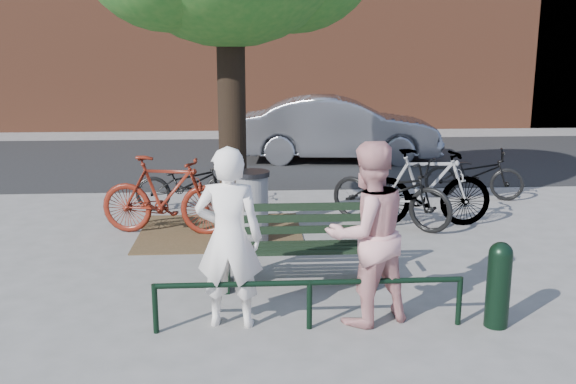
{
  "coord_description": "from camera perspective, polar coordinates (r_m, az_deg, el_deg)",
  "views": [
    {
      "loc": [
        -0.59,
        -7.06,
        2.74
      ],
      "look_at": [
        -0.07,
        1.0,
        0.89
      ],
      "focal_mm": 40.0,
      "sensor_mm": 36.0,
      "label": 1
    }
  ],
  "objects": [
    {
      "name": "ground",
      "position": [
        7.6,
        1.02,
        -8.21
      ],
      "size": [
        90.0,
        90.0,
        0.0
      ],
      "primitive_type": "plane",
      "color": "gray",
      "rests_on": "ground"
    },
    {
      "name": "dirt_pit",
      "position": [
        9.66,
        -5.99,
        -3.56
      ],
      "size": [
        2.4,
        2.0,
        0.02
      ],
      "primitive_type": "cube",
      "color": "brown",
      "rests_on": "ground"
    },
    {
      "name": "road",
      "position": [
        15.81,
        -1.5,
        2.95
      ],
      "size": [
        40.0,
        7.0,
        0.01
      ],
      "primitive_type": "cube",
      "color": "black",
      "rests_on": "ground"
    },
    {
      "name": "park_bench",
      "position": [
        7.51,
        0.98,
        -4.59
      ],
      "size": [
        1.74,
        0.54,
        0.97
      ],
      "color": "black",
      "rests_on": "ground"
    },
    {
      "name": "guard_railing",
      "position": [
        6.34,
        1.93,
        -8.71
      ],
      "size": [
        3.06,
        0.06,
        0.51
      ],
      "color": "black",
      "rests_on": "ground"
    },
    {
      "name": "person_left",
      "position": [
        6.29,
        -5.26,
        -4.08
      ],
      "size": [
        0.71,
        0.51,
        1.81
      ],
      "primitive_type": "imported",
      "rotation": [
        0.0,
        0.0,
        3.02
      ],
      "color": "white",
      "rests_on": "ground"
    },
    {
      "name": "person_right",
      "position": [
        6.39,
        7.05,
        -3.69
      ],
      "size": [
        1.09,
        0.98,
        1.85
      ],
      "primitive_type": "imported",
      "rotation": [
        0.0,
        0.0,
        3.52
      ],
      "color": "#DA9796",
      "rests_on": "ground"
    },
    {
      "name": "bollard",
      "position": [
        6.7,
        18.22,
        -7.58
      ],
      "size": [
        0.23,
        0.23,
        0.87
      ],
      "color": "black",
      "rests_on": "ground"
    },
    {
      "name": "litter_bin",
      "position": [
        9.08,
        -3.2,
        -1.27
      ],
      "size": [
        0.5,
        0.5,
        1.02
      ],
      "color": "gray",
      "rests_on": "ground"
    },
    {
      "name": "bicycle_a",
      "position": [
        10.94,
        -8.94,
        0.73
      ],
      "size": [
        1.76,
        0.63,
        0.92
      ],
      "primitive_type": "imported",
      "rotation": [
        0.0,
        0.0,
        1.56
      ],
      "color": "black",
      "rests_on": "ground"
    },
    {
      "name": "bicycle_b",
      "position": [
        9.59,
        -10.82,
        -0.3
      ],
      "size": [
        2.02,
        0.91,
        1.17
      ],
      "primitive_type": "imported",
      "rotation": [
        0.0,
        0.0,
        1.38
      ],
      "color": "#5D180D",
      "rests_on": "ground"
    },
    {
      "name": "bicycle_c",
      "position": [
        10.01,
        9.1,
        0.04
      ],
      "size": [
        2.03,
        1.87,
        1.08
      ],
      "primitive_type": "imported",
      "rotation": [
        0.0,
        0.0,
        0.87
      ],
      "color": "black",
      "rests_on": "ground"
    },
    {
      "name": "bicycle_d",
      "position": [
        10.04,
        12.17,
        0.36
      ],
      "size": [
        2.03,
        0.61,
        1.21
      ],
      "primitive_type": "imported",
      "rotation": [
        0.0,
        0.0,
        1.55
      ],
      "color": "gray",
      "rests_on": "ground"
    },
    {
      "name": "bicycle_e",
      "position": [
        12.11,
        16.21,
        1.55
      ],
      "size": [
        1.85,
        1.1,
        0.92
      ],
      "primitive_type": "imported",
      "rotation": [
        0.0,
        0.0,
        1.27
      ],
      "color": "black",
      "rests_on": "ground"
    },
    {
      "name": "parked_car",
      "position": [
        15.52,
        4.62,
        5.6
      ],
      "size": [
        4.84,
        2.07,
        1.55
      ],
      "primitive_type": "imported",
      "rotation": [
        0.0,
        0.0,
        1.48
      ],
      "color": "slate",
      "rests_on": "ground"
    }
  ]
}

